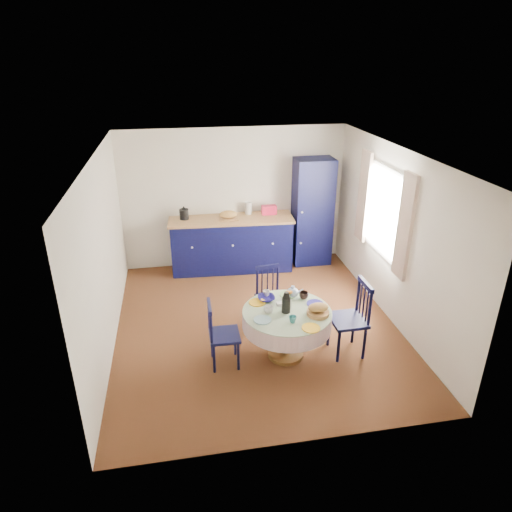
% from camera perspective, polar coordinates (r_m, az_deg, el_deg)
% --- Properties ---
extents(floor, '(4.50, 4.50, 0.00)m').
position_cam_1_polar(floor, '(6.78, 0.04, -8.54)').
color(floor, black).
rests_on(floor, ground).
extents(ceiling, '(4.50, 4.50, 0.00)m').
position_cam_1_polar(ceiling, '(5.81, 0.04, 12.63)').
color(ceiling, white).
rests_on(ceiling, wall_back).
extents(wall_back, '(4.00, 0.02, 2.50)m').
position_cam_1_polar(wall_back, '(8.28, -2.75, 7.26)').
color(wall_back, white).
rests_on(wall_back, floor).
extents(wall_left, '(0.02, 4.50, 2.50)m').
position_cam_1_polar(wall_left, '(6.18, -18.52, -0.13)').
color(wall_left, white).
rests_on(wall_left, floor).
extents(wall_right, '(0.02, 4.50, 2.50)m').
position_cam_1_polar(wall_right, '(6.81, 16.86, 2.34)').
color(wall_right, white).
rests_on(wall_right, floor).
extents(window, '(0.10, 1.74, 1.45)m').
position_cam_1_polar(window, '(6.95, 15.72, 5.34)').
color(window, white).
rests_on(window, wall_right).
extents(kitchen_counter, '(2.23, 0.81, 1.22)m').
position_cam_1_polar(kitchen_counter, '(8.25, -3.07, 1.65)').
color(kitchen_counter, black).
rests_on(kitchen_counter, floor).
extents(pantry_cabinet, '(0.69, 0.51, 1.96)m').
position_cam_1_polar(pantry_cabinet, '(8.42, 7.05, 5.47)').
color(pantry_cabinet, black).
rests_on(pantry_cabinet, floor).
extents(dining_table, '(1.13, 1.13, 0.96)m').
position_cam_1_polar(dining_table, '(5.86, 3.97, -7.83)').
color(dining_table, '#563C18').
rests_on(dining_table, floor).
extents(chair_left, '(0.38, 0.40, 0.89)m').
position_cam_1_polar(chair_left, '(5.79, -4.36, -9.68)').
color(chair_left, black).
rests_on(chair_left, floor).
extents(chair_far, '(0.44, 0.42, 0.87)m').
position_cam_1_polar(chair_far, '(6.61, 1.81, -4.98)').
color(chair_far, black).
rests_on(chair_far, floor).
extents(chair_right, '(0.44, 0.47, 1.03)m').
position_cam_1_polar(chair_right, '(6.08, 11.81, -7.58)').
color(chair_right, black).
rests_on(chair_right, floor).
extents(mug_a, '(0.12, 0.12, 0.09)m').
position_cam_1_polar(mug_a, '(5.73, 1.58, -6.69)').
color(mug_a, silver).
rests_on(mug_a, dining_table).
extents(mug_b, '(0.09, 0.09, 0.09)m').
position_cam_1_polar(mug_b, '(5.55, 4.61, -7.91)').
color(mug_b, '#286D71').
rests_on(mug_b, dining_table).
extents(mug_c, '(0.12, 0.12, 0.10)m').
position_cam_1_polar(mug_c, '(6.07, 6.00, -4.92)').
color(mug_c, black).
rests_on(mug_c, dining_table).
extents(mug_d, '(0.09, 0.09, 0.09)m').
position_cam_1_polar(mug_d, '(6.09, 1.32, -4.72)').
color(mug_d, silver).
rests_on(mug_d, dining_table).
extents(cobalt_bowl, '(0.23, 0.23, 0.06)m').
position_cam_1_polar(cobalt_bowl, '(6.01, 1.30, -5.31)').
color(cobalt_bowl, navy).
rests_on(cobalt_bowl, dining_table).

